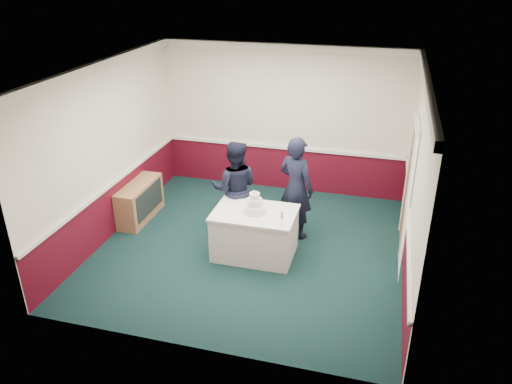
% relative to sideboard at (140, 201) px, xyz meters
% --- Properties ---
extents(ground, '(5.00, 5.00, 0.00)m').
position_rel_sideboard_xyz_m(ground, '(2.28, -0.48, -0.35)').
color(ground, '#132F2F').
rests_on(ground, ground).
extents(room_shell, '(5.00, 5.00, 3.00)m').
position_rel_sideboard_xyz_m(room_shell, '(2.36, 0.13, 1.62)').
color(room_shell, silver).
rests_on(room_shell, ground).
extents(sideboard, '(0.41, 1.20, 0.70)m').
position_rel_sideboard_xyz_m(sideboard, '(0.00, 0.00, 0.00)').
color(sideboard, '#B07D55').
rests_on(sideboard, ground).
extents(cake_table, '(1.32, 0.92, 0.79)m').
position_rel_sideboard_xyz_m(cake_table, '(2.40, -0.66, 0.05)').
color(cake_table, white).
rests_on(cake_table, ground).
extents(wedding_cake, '(0.35, 0.35, 0.36)m').
position_rel_sideboard_xyz_m(wedding_cake, '(2.40, -0.66, 0.55)').
color(wedding_cake, white).
rests_on(wedding_cake, cake_table).
extents(cake_knife, '(0.06, 0.22, 0.00)m').
position_rel_sideboard_xyz_m(cake_knife, '(2.37, -0.86, 0.44)').
color(cake_knife, silver).
rests_on(cake_knife, cake_table).
extents(champagne_flute, '(0.05, 0.05, 0.21)m').
position_rel_sideboard_xyz_m(champagne_flute, '(2.90, -0.94, 0.58)').
color(champagne_flute, silver).
rests_on(champagne_flute, cake_table).
extents(person_man, '(0.95, 0.81, 1.71)m').
position_rel_sideboard_xyz_m(person_man, '(1.87, -0.03, 0.50)').
color(person_man, black).
rests_on(person_man, ground).
extents(person_woman, '(0.78, 0.67, 1.82)m').
position_rel_sideboard_xyz_m(person_woman, '(2.90, 0.15, 0.56)').
color(person_woman, black).
rests_on(person_woman, ground).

